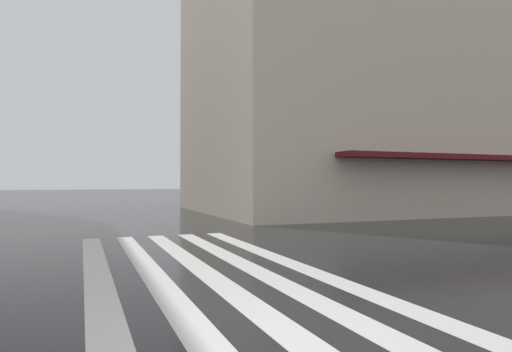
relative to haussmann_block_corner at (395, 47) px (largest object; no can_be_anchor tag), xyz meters
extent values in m
plane|color=black|center=(-19.68, 17.47, -10.84)|extent=(220.00, 220.00, 0.00)
cube|color=silver|center=(-15.68, 15.25, -10.84)|extent=(13.00, 0.50, 0.01)
cube|color=silver|center=(-15.68, 16.25, -10.84)|extent=(13.00, 0.50, 0.01)
cube|color=silver|center=(-15.68, 17.25, -10.84)|extent=(13.00, 0.50, 0.01)
cube|color=silver|center=(-15.68, 18.25, -10.84)|extent=(13.00, 0.50, 0.01)
cube|color=silver|center=(-15.68, 19.25, -10.84)|extent=(13.00, 0.50, 0.01)
cube|color=beige|center=(0.01, 0.00, -1.76)|extent=(14.38, 25.98, 18.17)
cube|color=#591419|center=(-7.78, 0.00, -7.84)|extent=(1.20, 18.19, 0.24)
camera|label=1|loc=(-24.22, 19.55, -9.05)|focal=31.28mm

